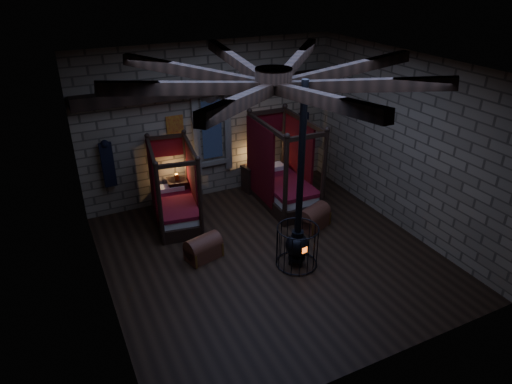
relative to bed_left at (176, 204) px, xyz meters
name	(u,v)px	position (x,y,z in m)	size (l,w,h in m)	color
room	(271,90)	(1.44, -2.31, 3.24)	(7.02, 7.02, 4.29)	black
bed_left	(176,204)	(0.00, 0.00, 0.00)	(1.29, 2.06, 2.02)	black
bed_right	(282,183)	(2.90, -0.29, 0.08)	(1.25, 2.28, 2.35)	black
trunk_left	(203,248)	(0.06, -1.82, -0.25)	(0.87, 0.67, 0.57)	#582B1B
trunk_right	(314,218)	(2.97, -1.77, -0.24)	(0.93, 0.77, 0.59)	#582B1B
nightstand_left	(178,193)	(0.27, 0.70, -0.09)	(0.57, 0.55, 0.98)	black
nightstand_right	(251,178)	(2.46, 0.73, -0.10)	(0.55, 0.53, 0.84)	black
stove	(297,242)	(1.80, -2.95, 0.08)	(0.91, 0.91, 4.05)	black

